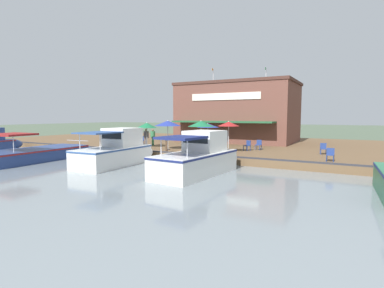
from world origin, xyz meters
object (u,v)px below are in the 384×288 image
person_at_quay_edge (146,135)px  cafe_chair_back_row_seat (259,144)px  cafe_chair_under_first_umbrella (330,154)px  cafe_chair_mid_patio (323,148)px  waterfront_restaurant (238,112)px  motorboat_distant_upstream (45,152)px  motorboat_second_along (120,151)px  tree_behind_restaurant (266,103)px  patio_umbrella_mid_patio_left (168,123)px  patio_umbrella_mid_patio_right (208,126)px  person_near_entrance (153,135)px  person_mid_patio (226,138)px  cafe_chair_facing_river (195,144)px  patio_umbrella_near_quay_edge (147,125)px  motorboat_far_downstream (202,158)px  patio_umbrella_by_entrance (201,124)px  tree_upstream_bank (193,103)px  mooring_post (167,146)px  cafe_chair_beside_entrance (248,145)px  patio_umbrella_far_corner (229,124)px  cafe_chair_far_corner_seat (142,140)px

person_at_quay_edge → cafe_chair_back_row_seat: bearing=103.9°
cafe_chair_under_first_umbrella → cafe_chair_mid_patio: bearing=-168.5°
waterfront_restaurant → motorboat_distant_upstream: size_ratio=1.39×
person_at_quay_edge → motorboat_second_along: 7.16m
person_at_quay_edge → tree_behind_restaurant: tree_behind_restaurant is taller
patio_umbrella_mid_patio_left → motorboat_second_along: size_ratio=0.37×
waterfront_restaurant → patio_umbrella_mid_patio_right: waterfront_restaurant is taller
cafe_chair_under_first_umbrella → motorboat_second_along: size_ratio=0.12×
person_near_entrance → person_mid_patio: person_mid_patio is taller
cafe_chair_back_row_seat → tree_behind_restaurant: bearing=-168.1°
motorboat_distant_upstream → tree_behind_restaurant: bearing=148.7°
person_mid_patio → cafe_chair_facing_river: bearing=-93.1°
cafe_chair_facing_river → patio_umbrella_near_quay_edge: bearing=-82.0°
cafe_chair_under_first_umbrella → motorboat_far_downstream: (4.94, -6.65, -0.09)m
patio_umbrella_by_entrance → cafe_chair_under_first_umbrella: size_ratio=2.96×
person_near_entrance → tree_upstream_bank: tree_upstream_bank is taller
cafe_chair_under_first_umbrella → waterfront_restaurant: bearing=-138.3°
mooring_post → cafe_chair_facing_river: bearing=160.6°
cafe_chair_beside_entrance → cafe_chair_under_first_umbrella: 7.31m
motorboat_distant_upstream → motorboat_second_along: 6.99m
patio_umbrella_mid_patio_left → person_mid_patio: 5.11m
motorboat_second_along → tree_behind_restaurant: (-19.05, 5.23, 3.97)m
cafe_chair_mid_patio → patio_umbrella_mid_patio_left: bearing=-75.7°
cafe_chair_beside_entrance → motorboat_distant_upstream: 16.34m
patio_umbrella_mid_patio_right → motorboat_far_downstream: (9.12, 4.03, -1.62)m
cafe_chair_beside_entrance → cafe_chair_facing_river: size_ratio=1.00×
patio_umbrella_mid_patio_right → cafe_chair_beside_entrance: patio_umbrella_mid_patio_right is taller
motorboat_distant_upstream → motorboat_second_along: (-0.96, 6.92, 0.39)m
person_at_quay_edge → patio_umbrella_far_corner: bearing=86.0°
patio_umbrella_far_corner → cafe_chair_under_first_umbrella: bearing=81.0°
patio_umbrella_near_quay_edge → patio_umbrella_mid_patio_left: bearing=76.3°
patio_umbrella_mid_patio_right → patio_umbrella_near_quay_edge: (2.96, -4.77, 0.03)m
tree_behind_restaurant → waterfront_restaurant: bearing=-47.9°
mooring_post → patio_umbrella_by_entrance: bearing=147.3°
person_at_quay_edge → cafe_chair_under_first_umbrella: bearing=83.7°
cafe_chair_facing_river → person_at_quay_edge: person_at_quay_edge is taller
motorboat_distant_upstream → patio_umbrella_mid_patio_left: bearing=130.4°
person_near_entrance → motorboat_second_along: bearing=20.2°
cafe_chair_beside_entrance → patio_umbrella_mid_patio_right: bearing=-102.6°
patio_umbrella_near_quay_edge → mooring_post: bearing=58.5°
patio_umbrella_near_quay_edge → person_at_quay_edge: (-0.55, -0.50, -0.97)m
waterfront_restaurant → patio_umbrella_near_quay_edge: bearing=-24.4°
cafe_chair_far_corner_seat → tree_upstream_bank: (-11.22, -0.24, 4.10)m
person_mid_patio → patio_umbrella_mid_patio_right: bearing=-131.3°
patio_umbrella_mid_patio_right → cafe_chair_back_row_seat: (-0.07, 4.79, -1.53)m
patio_umbrella_mid_patio_right → cafe_chair_mid_patio: patio_umbrella_mid_patio_right is taller
tree_upstream_bank → mooring_post: bearing=21.3°
patio_umbrella_by_entrance → patio_umbrella_near_quay_edge: size_ratio=1.09×
cafe_chair_under_first_umbrella → tree_upstream_bank: tree_upstream_bank is taller
waterfront_restaurant → motorboat_far_downstream: waterfront_restaurant is taller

